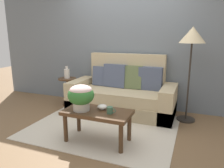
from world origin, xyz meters
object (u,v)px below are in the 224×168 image
(coffee_table, at_px, (97,116))
(coffee_mug, at_px, (110,110))
(couch, at_px, (122,94))
(snack_bowl, at_px, (102,107))
(side_table, at_px, (68,86))
(table_vase, at_px, (67,73))
(floor_lamp, at_px, (192,41))
(potted_plant, at_px, (81,95))

(coffee_table, distance_m, coffee_mug, 0.24)
(couch, relative_size, snack_bowl, 14.23)
(side_table, bearing_deg, coffee_table, -43.84)
(couch, bearing_deg, table_vase, -177.75)
(floor_lamp, distance_m, coffee_mug, 1.82)
(snack_bowl, bearing_deg, table_vase, 138.96)
(couch, bearing_deg, coffee_table, -86.73)
(potted_plant, height_order, coffee_mug, potted_plant)
(side_table, relative_size, table_vase, 2.29)
(couch, distance_m, coffee_mug, 1.36)
(coffee_table, xyz_separation_m, side_table, (-1.30, 1.25, 0.02))
(floor_lamp, bearing_deg, coffee_mug, -125.32)
(couch, height_order, coffee_mug, couch)
(side_table, bearing_deg, floor_lamp, 0.59)
(coffee_mug, xyz_separation_m, table_vase, (-1.50, 1.28, 0.19))
(floor_lamp, xyz_separation_m, table_vase, (-2.42, -0.03, -0.69))
(snack_bowl, height_order, table_vase, table_vase)
(couch, distance_m, potted_plant, 1.40)
(couch, bearing_deg, snack_bowl, -84.65)
(floor_lamp, bearing_deg, couch, 179.06)
(side_table, xyz_separation_m, snack_bowl, (1.34, -1.17, 0.09))
(potted_plant, distance_m, table_vase, 1.69)
(potted_plant, height_order, table_vase, table_vase)
(coffee_mug, distance_m, snack_bowl, 0.20)
(coffee_table, height_order, table_vase, table_vase)
(coffee_mug, bearing_deg, coffee_table, 171.09)
(coffee_table, distance_m, snack_bowl, 0.14)
(floor_lamp, relative_size, potted_plant, 4.43)
(couch, distance_m, side_table, 1.23)
(coffee_table, xyz_separation_m, potted_plant, (-0.22, -0.06, 0.29))
(side_table, relative_size, coffee_mug, 4.66)
(couch, height_order, side_table, couch)
(coffee_mug, bearing_deg, side_table, 139.58)
(coffee_table, relative_size, potted_plant, 2.58)
(coffee_table, relative_size, floor_lamp, 0.58)
(couch, height_order, snack_bowl, couch)
(potted_plant, bearing_deg, coffee_table, 15.50)
(couch, relative_size, coffee_mug, 16.04)
(couch, bearing_deg, potted_plant, -95.98)
(floor_lamp, bearing_deg, side_table, -179.41)
(side_table, relative_size, floor_lamp, 0.36)
(coffee_table, xyz_separation_m, snack_bowl, (0.04, 0.08, 0.11))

